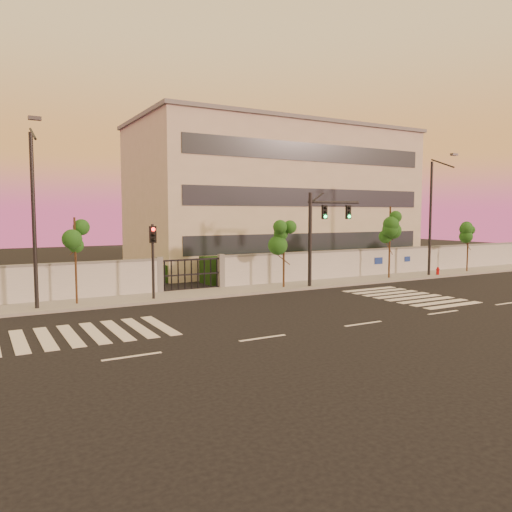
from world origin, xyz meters
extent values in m
plane|color=black|center=(0.00, 0.00, 0.00)|extent=(120.00, 120.00, 0.00)
cube|color=gray|center=(0.00, 10.50, 0.07)|extent=(60.00, 3.00, 0.15)
cube|color=#B2B5BA|center=(14.50, 12.00, 1.00)|extent=(31.00, 0.30, 2.00)
cube|color=slate|center=(14.50, 12.00, 2.06)|extent=(31.00, 0.36, 0.12)
cube|color=slate|center=(-5.00, 12.00, 1.10)|extent=(0.35, 0.35, 2.20)
cube|color=slate|center=(-1.00, 12.00, 1.10)|extent=(0.35, 0.35, 2.20)
cube|color=black|center=(9.00, 14.50, 0.90)|extent=(20.00, 2.00, 1.80)
cube|color=black|center=(-3.00, 17.00, 0.60)|extent=(6.00, 1.50, 1.20)
cube|color=#BFB6A1|center=(9.00, 22.00, 6.00)|extent=(24.00, 12.00, 12.00)
cube|color=#262D38|center=(9.00, 15.98, 2.50)|extent=(22.00, 0.08, 1.40)
cube|color=#262D38|center=(9.00, 15.98, 6.00)|extent=(22.00, 0.08, 1.40)
cube|color=#262D38|center=(9.00, 15.98, 9.50)|extent=(22.00, 0.08, 1.40)
cube|color=slate|center=(9.00, 22.00, 12.10)|extent=(24.40, 12.40, 0.30)
cube|color=silver|center=(-13.10, 4.00, 0.01)|extent=(0.50, 4.00, 0.02)
cube|color=silver|center=(-12.20, 4.00, 0.01)|extent=(0.50, 4.00, 0.02)
cube|color=silver|center=(-11.30, 4.00, 0.01)|extent=(0.50, 4.00, 0.02)
cube|color=silver|center=(-10.40, 4.00, 0.01)|extent=(0.50, 4.00, 0.02)
cube|color=silver|center=(-9.50, 4.00, 0.01)|extent=(0.50, 4.00, 0.02)
cube|color=silver|center=(-8.60, 4.00, 0.01)|extent=(0.50, 4.00, 0.02)
cube|color=silver|center=(-7.70, 4.00, 0.01)|extent=(0.50, 4.00, 0.02)
cube|color=silver|center=(7.00, 1.00, 0.01)|extent=(4.00, 0.50, 0.02)
cube|color=silver|center=(7.00, 1.90, 0.01)|extent=(4.00, 0.50, 0.02)
cube|color=silver|center=(7.00, 2.80, 0.01)|extent=(4.00, 0.50, 0.02)
cube|color=silver|center=(7.00, 3.70, 0.01)|extent=(4.00, 0.50, 0.02)
cube|color=silver|center=(7.00, 4.60, 0.01)|extent=(4.00, 0.50, 0.02)
cube|color=silver|center=(7.00, 5.50, 0.01)|extent=(4.00, 0.50, 0.02)
cube|color=silver|center=(7.00, 6.40, 0.01)|extent=(4.00, 0.50, 0.02)
cube|color=silver|center=(7.00, 7.30, 0.01)|extent=(4.00, 0.50, 0.02)
cube|color=silver|center=(-10.00, 0.00, 0.01)|extent=(2.00, 0.15, 0.01)
cube|color=silver|center=(-5.00, 0.00, 0.01)|extent=(2.00, 0.15, 0.01)
cube|color=silver|center=(0.00, 0.00, 0.01)|extent=(2.00, 0.15, 0.01)
cube|color=silver|center=(5.00, 0.00, 0.01)|extent=(2.00, 0.15, 0.01)
cube|color=silver|center=(10.00, 0.00, 0.01)|extent=(2.00, 0.15, 0.01)
cylinder|color=#382314|center=(-9.96, 10.34, 2.27)|extent=(0.11, 0.11, 4.54)
sphere|color=#1E4F16|center=(-9.96, 10.34, 3.63)|extent=(0.97, 0.97, 0.97)
sphere|color=#1E4F16|center=(-9.65, 10.51, 2.95)|extent=(0.74, 0.74, 0.74)
sphere|color=#1E4F16|center=(-10.22, 10.20, 3.18)|extent=(0.71, 0.71, 0.71)
cylinder|color=#382314|center=(2.35, 9.99, 2.12)|extent=(0.13, 0.13, 4.24)
sphere|color=#1E4F16|center=(2.35, 9.99, 3.39)|extent=(1.21, 1.21, 1.21)
sphere|color=#1E4F16|center=(2.74, 10.21, 2.76)|extent=(0.93, 0.93, 0.93)
sphere|color=#1E4F16|center=(2.02, 9.82, 2.97)|extent=(0.88, 0.88, 0.88)
cylinder|color=#382314|center=(11.43, 10.15, 2.62)|extent=(0.13, 0.13, 5.25)
sphere|color=#1E4F16|center=(11.43, 10.15, 4.20)|extent=(1.17, 1.17, 1.17)
sphere|color=#1E4F16|center=(11.80, 10.36, 3.41)|extent=(0.89, 0.89, 0.89)
sphere|color=#1E4F16|center=(11.11, 9.99, 3.67)|extent=(0.85, 0.85, 0.85)
cylinder|color=#382314|center=(19.78, 10.06, 1.99)|extent=(0.11, 0.11, 3.98)
sphere|color=#1E4F16|center=(19.78, 10.06, 3.19)|extent=(1.01, 1.01, 1.01)
sphere|color=#1E4F16|center=(20.10, 10.25, 2.59)|extent=(0.77, 0.77, 0.77)
sphere|color=#1E4F16|center=(19.50, 9.92, 2.79)|extent=(0.74, 0.74, 0.74)
cylinder|color=black|center=(4.04, 9.57, 3.02)|extent=(0.23, 0.23, 6.04)
cylinder|color=black|center=(5.89, 9.57, 5.46)|extent=(3.69, 0.66, 0.16)
cube|color=black|center=(5.11, 9.52, 4.82)|extent=(0.34, 0.18, 0.88)
sphere|color=#0CF259|center=(5.11, 9.41, 4.55)|extent=(0.19, 0.19, 0.19)
cube|color=black|center=(7.06, 9.52, 4.82)|extent=(0.34, 0.18, 0.88)
sphere|color=#0CF259|center=(7.06, 9.41, 4.55)|extent=(0.19, 0.19, 0.19)
cylinder|color=black|center=(-6.08, 9.85, 2.08)|extent=(0.15, 0.15, 4.17)
cube|color=black|center=(-6.08, 9.80, 3.61)|extent=(0.32, 0.17, 0.83)
sphere|color=red|center=(-6.08, 9.69, 3.87)|extent=(0.19, 0.19, 0.19)
cylinder|color=black|center=(-11.87, 9.96, 4.28)|extent=(0.19, 0.19, 8.56)
cylinder|color=black|center=(-11.87, 9.00, 8.34)|extent=(0.11, 2.05, 0.83)
cube|color=#3F3F44|center=(-11.87, 8.03, 8.88)|extent=(0.53, 0.27, 0.16)
cylinder|color=black|center=(15.20, 9.86, 4.28)|extent=(0.19, 0.19, 8.55)
cylinder|color=black|center=(15.20, 8.90, 8.34)|extent=(0.11, 2.05, 0.83)
cube|color=#3F3F44|center=(15.20, 7.94, 8.87)|extent=(0.53, 0.27, 0.16)
cylinder|color=#AF0B0D|center=(15.93, 9.65, 0.24)|extent=(0.21, 0.21, 0.48)
cylinder|color=#AF0B0D|center=(15.93, 9.65, 0.53)|extent=(0.27, 0.27, 0.10)
sphere|color=#AF0B0D|center=(15.93, 9.65, 0.63)|extent=(0.17, 0.17, 0.17)
cylinder|color=#AF0B0D|center=(15.93, 9.65, 0.34)|extent=(0.28, 0.15, 0.10)
camera|label=1|loc=(-14.38, -16.06, 4.70)|focal=35.00mm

